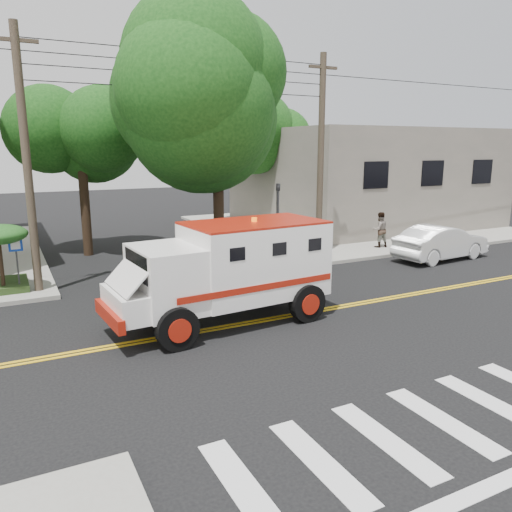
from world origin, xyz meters
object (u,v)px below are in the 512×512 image
armored_truck (230,267)px  pedestrian_a (296,237)px  parked_sedan (441,243)px  pedestrian_b (380,230)px

armored_truck → pedestrian_a: armored_truck is taller
armored_truck → parked_sedan: armored_truck is taller
parked_sedan → pedestrian_a: (-5.81, 3.22, 0.23)m
parked_sedan → armored_truck: bearing=100.6°
armored_truck → pedestrian_a: 9.05m
pedestrian_a → pedestrian_b: bearing=-178.2°
parked_sedan → pedestrian_b: 3.16m
pedestrian_b → pedestrian_a: bearing=6.6°
armored_truck → pedestrian_b: 12.65m
parked_sedan → pedestrian_b: bearing=15.4°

